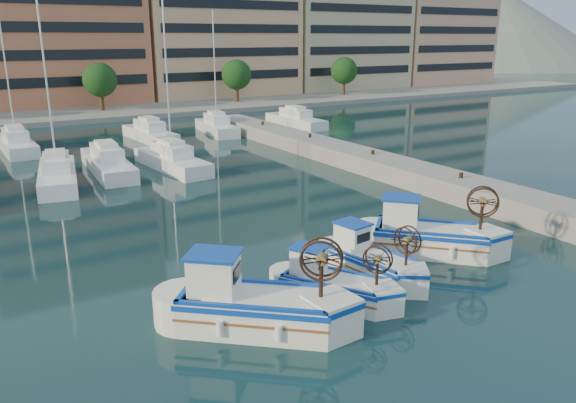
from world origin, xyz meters
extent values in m
plane|color=#193E41|center=(0.00, 0.00, 0.00)|extent=(300.00, 300.00, 0.00)
cube|color=gray|center=(13.00, 8.00, 0.60)|extent=(3.00, 60.00, 1.20)
cube|color=gray|center=(0.00, 67.00, 0.30)|extent=(180.00, 40.00, 0.60)
cube|color=#C36D4B|center=(1.00, 65.00, 13.10)|extent=(22.00, 14.00, 25.00)
cube|color=black|center=(1.00, 58.00, 13.10)|extent=(20.24, 0.12, 22.50)
cube|color=#DDA67B|center=(24.00, 65.00, 11.60)|extent=(23.00, 14.00, 22.00)
cube|color=black|center=(24.00, 58.00, 11.60)|extent=(21.16, 0.12, 19.80)
cube|color=tan|center=(47.00, 65.00, 12.60)|extent=(22.00, 14.00, 24.00)
cube|color=black|center=(47.00, 58.00, 12.60)|extent=(20.24, 0.12, 21.60)
cube|color=tan|center=(69.00, 65.00, 12.10)|extent=(21.00, 14.00, 23.00)
cube|color=black|center=(69.00, 58.00, 12.10)|extent=(19.32, 0.12, 20.70)
cylinder|color=#3F2B19|center=(4.00, 53.50, 1.50)|extent=(0.50, 0.50, 3.00)
sphere|color=#1B4719|center=(4.00, 53.50, 4.20)|extent=(4.00, 4.00, 4.00)
cylinder|color=#3F2B19|center=(22.00, 53.50, 1.50)|extent=(0.50, 0.50, 3.00)
sphere|color=#1B4719|center=(22.00, 53.50, 4.20)|extent=(4.00, 4.00, 4.00)
cylinder|color=#3F2B19|center=(40.00, 53.50, 1.50)|extent=(0.50, 0.50, 3.00)
sphere|color=#1B4719|center=(40.00, 53.50, 4.20)|extent=(4.00, 4.00, 4.00)
cone|color=slate|center=(140.00, 110.00, 0.00)|extent=(160.00, 160.00, 50.00)
cube|color=white|center=(-6.65, 21.65, 0.50)|extent=(3.66, 8.97, 1.00)
cylinder|color=silver|center=(-6.65, 21.65, 6.00)|extent=(0.12, 0.12, 11.00)
cube|color=white|center=(-3.03, 23.38, 0.50)|extent=(2.76, 9.49, 1.00)
cube|color=white|center=(1.12, 21.92, 0.50)|extent=(2.94, 8.76, 1.00)
cylinder|color=silver|center=(1.12, 21.92, 6.00)|extent=(0.12, 0.12, 11.00)
cube|color=white|center=(-7.58, 34.79, 0.50)|extent=(2.42, 8.88, 1.00)
cylinder|color=silver|center=(-7.58, 34.79, 6.00)|extent=(0.12, 0.12, 11.00)
cube|color=white|center=(3.45, 33.98, 0.50)|extent=(2.77, 8.48, 1.00)
cube|color=white|center=(10.31, 34.47, 0.50)|extent=(3.18, 8.13, 1.00)
cylinder|color=silver|center=(10.31, 34.47, 6.00)|extent=(0.12, 0.12, 11.00)
cube|color=white|center=(19.34, 34.31, 0.50)|extent=(2.32, 8.93, 1.00)
cube|color=white|center=(-4.58, -1.45, 0.60)|extent=(5.00, 4.70, 1.21)
cube|color=#0D3BAA|center=(-4.58, -1.45, 1.06)|extent=(5.16, 4.85, 0.18)
cube|color=blue|center=(-4.58, -1.45, 0.99)|extent=(4.34, 4.05, 0.07)
cube|color=white|center=(-5.63, -0.55, 1.84)|extent=(1.95, 1.93, 1.26)
cube|color=#0D3BAA|center=(-5.63, -0.55, 2.52)|extent=(2.20, 2.17, 0.09)
cylinder|color=#331E14|center=(-3.01, -2.79, 1.87)|extent=(0.14, 0.14, 1.33)
cylinder|color=brown|center=(-3.01, -2.79, 2.58)|extent=(0.48, 0.49, 0.32)
torus|color=#331E14|center=(-3.12, -2.92, 2.58)|extent=(1.07, 0.93, 1.34)
torus|color=#331E14|center=(-2.90, -2.66, 2.58)|extent=(1.07, 0.93, 1.34)
cube|color=white|center=(-1.27, -1.15, 0.45)|extent=(3.18, 3.88, 0.90)
cube|color=#0D3BAA|center=(-1.27, -1.15, 0.79)|extent=(3.27, 3.99, 0.14)
cube|color=blue|center=(-1.27, -1.15, 0.74)|extent=(2.70, 3.39, 0.05)
cube|color=white|center=(-1.80, -0.27, 1.37)|extent=(1.38, 1.44, 0.94)
cube|color=#0D3BAA|center=(-1.80, -0.27, 1.88)|extent=(1.56, 1.62, 0.07)
cylinder|color=#331E14|center=(-0.47, -2.47, 1.40)|extent=(0.10, 0.10, 0.99)
cylinder|color=brown|center=(-0.47, -2.47, 1.93)|extent=(0.36, 0.35, 0.24)
torus|color=#331E14|center=(-0.58, -2.54, 1.93)|extent=(0.57, 0.89, 1.00)
torus|color=#331E14|center=(-0.36, -2.41, 1.93)|extent=(0.57, 0.89, 1.00)
cube|color=white|center=(1.22, -0.20, 0.47)|extent=(2.22, 3.99, 0.94)
cube|color=#0D3BAA|center=(1.22, -0.20, 0.83)|extent=(2.29, 4.11, 0.14)
cube|color=blue|center=(1.22, -0.20, 0.77)|extent=(1.81, 3.56, 0.05)
cube|color=white|center=(1.04, 0.86, 1.44)|extent=(1.17, 1.32, 0.99)
cube|color=#0D3BAA|center=(1.04, 0.86, 1.98)|extent=(1.32, 1.47, 0.07)
cylinder|color=#331E14|center=(1.49, -1.80, 1.46)|extent=(0.11, 0.11, 1.04)
cylinder|color=brown|center=(1.49, -1.80, 2.02)|extent=(0.33, 0.30, 0.25)
torus|color=#331E14|center=(1.36, -1.82, 2.02)|extent=(0.24, 1.05, 1.05)
torus|color=#331E14|center=(1.63, -1.77, 2.02)|extent=(0.24, 1.05, 1.05)
cube|color=white|center=(5.05, 0.46, 0.58)|extent=(4.71, 4.74, 1.17)
cube|color=#0D3BAA|center=(5.05, 0.46, 1.03)|extent=(4.85, 4.88, 0.18)
cube|color=blue|center=(5.05, 0.46, 0.96)|extent=(4.06, 4.10, 0.07)
cube|color=white|center=(4.12, 1.42, 1.78)|extent=(1.89, 1.89, 1.22)
cube|color=#0D3BAA|center=(4.12, 1.42, 2.45)|extent=(2.12, 2.13, 0.09)
cylinder|color=#331E14|center=(6.46, -0.97, 1.81)|extent=(0.13, 0.13, 1.29)
cylinder|color=brown|center=(6.46, -0.97, 2.51)|extent=(0.47, 0.47, 0.31)
torus|color=#331E14|center=(6.34, -1.08, 2.51)|extent=(0.97, 0.98, 1.30)
torus|color=#331E14|center=(6.58, -0.85, 2.51)|extent=(0.97, 0.98, 1.30)
camera|label=1|loc=(-12.23, -15.93, 9.16)|focal=35.00mm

